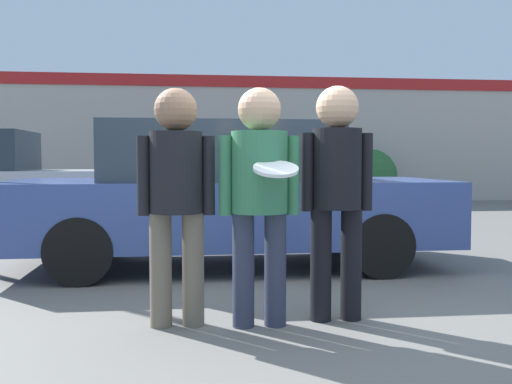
% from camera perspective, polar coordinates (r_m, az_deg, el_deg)
% --- Properties ---
extents(ground_plane, '(56.00, 56.00, 0.00)m').
position_cam_1_polar(ground_plane, '(4.12, 2.15, -12.83)').
color(ground_plane, '#66635E').
extents(storefront_building, '(24.00, 0.22, 3.35)m').
position_cam_1_polar(storefront_building, '(15.15, -4.44, 5.37)').
color(storefront_building, '#B2A89E').
rests_on(storefront_building, ground).
extents(person_left, '(0.53, 0.36, 1.62)m').
position_cam_1_polar(person_left, '(3.90, -7.97, 0.58)').
color(person_left, '#665B4C').
rests_on(person_left, ground).
extents(person_middle_with_frisbee, '(0.55, 0.61, 1.63)m').
position_cam_1_polar(person_middle_with_frisbee, '(3.86, 0.36, 0.73)').
color(person_middle_with_frisbee, '#2D3347').
rests_on(person_middle_with_frisbee, ground).
extents(person_right, '(0.52, 0.35, 1.66)m').
position_cam_1_polar(person_right, '(4.05, 8.09, 0.97)').
color(person_right, black).
rests_on(person_right, ground).
extents(parked_car_near, '(4.57, 1.81, 1.52)m').
position_cam_1_polar(parked_car_near, '(6.11, -2.98, -0.36)').
color(parked_car_near, '#334784').
rests_on(parked_car_near, ground).
extents(shrub, '(1.42, 1.42, 1.42)m').
position_cam_1_polar(shrub, '(14.97, 11.28, 1.54)').
color(shrub, '#285B2D').
rests_on(shrub, ground).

